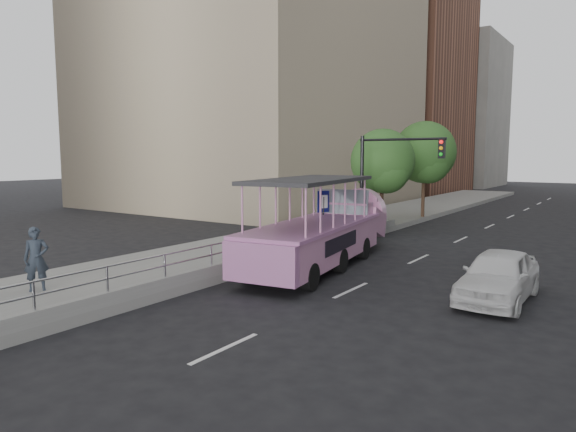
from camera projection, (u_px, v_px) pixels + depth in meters
name	position (u px, v px, depth m)	size (l,w,h in m)	color
ground	(247.00, 317.00, 13.58)	(160.00, 160.00, 0.00)	black
sidewalk	(285.00, 240.00, 24.98)	(5.50, 80.00, 0.30)	gray
kerb_wall	(212.00, 271.00, 16.91)	(0.24, 30.00, 0.36)	gray
guardrail	(211.00, 251.00, 16.83)	(0.07, 22.00, 0.71)	#B1B2B6
duck_boat	(324.00, 232.00, 20.12)	(4.03, 10.60, 3.43)	black
car	(498.00, 275.00, 15.06)	(1.78, 4.42, 1.51)	white
pedestrian_near	(36.00, 259.00, 15.02)	(0.69, 0.45, 1.89)	#2A333E
parking_sign	(323.00, 215.00, 21.71)	(0.23, 0.60, 2.78)	black
traffic_signal	(385.00, 172.00, 24.35)	(4.20, 0.32, 5.20)	black
street_tree_near	(383.00, 164.00, 28.01)	(3.52, 3.52, 5.72)	#3C271B
street_tree_far	(425.00, 155.00, 32.75)	(3.97, 3.97, 6.45)	#3C271B
midrise_brick	(382.00, 82.00, 61.45)	(18.00, 16.00, 26.00)	brown
midrise_stone_b	(441.00, 115.00, 73.76)	(16.00, 14.00, 20.00)	gray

